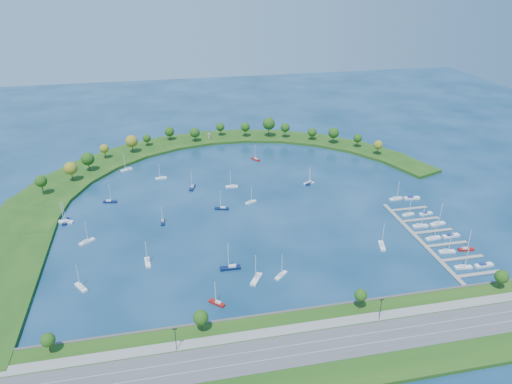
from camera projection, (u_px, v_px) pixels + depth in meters
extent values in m
plane|color=#072C45|center=(250.00, 202.00, 285.43)|extent=(700.00, 700.00, 0.00)
cube|color=#1A4813|center=(314.00, 349.00, 175.83)|extent=(420.00, 42.00, 1.60)
cube|color=#474442|center=(298.00, 311.00, 194.73)|extent=(420.00, 1.20, 1.80)
cube|color=#515154|center=(314.00, 347.00, 175.45)|extent=(420.00, 16.00, 0.12)
cube|color=gray|center=(305.00, 327.00, 185.14)|extent=(420.00, 5.00, 0.12)
cube|color=silver|center=(316.00, 352.00, 173.22)|extent=(420.00, 0.15, 0.02)
cube|color=silver|center=(312.00, 342.00, 177.62)|extent=(420.00, 0.15, 0.02)
cylinder|color=#382314|center=(50.00, 348.00, 171.84)|extent=(0.56, 0.56, 4.90)
sphere|color=#254210|center=(48.00, 340.00, 170.32)|extent=(5.20, 5.20, 5.20)
cylinder|color=#382314|center=(201.00, 326.00, 181.92)|extent=(0.56, 0.56, 5.25)
sphere|color=#254210|center=(201.00, 318.00, 180.26)|extent=(6.00, 6.00, 6.00)
cylinder|color=#382314|center=(360.00, 303.00, 193.86)|extent=(0.56, 0.56, 5.60)
sphere|color=#254210|center=(361.00, 296.00, 192.19)|extent=(5.20, 5.20, 5.20)
cylinder|color=#382314|center=(500.00, 284.00, 206.02)|extent=(0.56, 0.56, 4.90)
sphere|color=#254210|center=(502.00, 277.00, 204.43)|extent=(6.00, 6.00, 6.00)
cylinder|color=black|center=(176.00, 340.00, 171.99)|extent=(0.24, 0.24, 10.00)
cylinder|color=black|center=(380.00, 310.00, 186.78)|extent=(0.24, 0.24, 10.00)
cube|color=#1A4813|center=(28.00, 215.00, 268.46)|extent=(43.73, 48.72, 2.00)
cube|color=#1A4813|center=(52.00, 192.00, 296.15)|extent=(50.23, 54.30, 2.00)
cube|color=#1A4813|center=(82.00, 173.00, 322.68)|extent=(54.07, 56.09, 2.00)
cube|color=#1A4813|center=(115.00, 159.00, 346.52)|extent=(55.20, 54.07, 2.00)
cube|color=#1A4813|center=(151.00, 148.00, 366.28)|extent=(53.65, 48.47, 2.00)
cube|color=#1A4813|center=(187.00, 141.00, 380.84)|extent=(49.62, 39.75, 2.00)
cube|color=#1A4813|center=(224.00, 137.00, 389.33)|extent=(44.32, 29.96, 2.00)
cube|color=#1A4813|center=(262.00, 136.00, 391.28)|extent=(49.49, 38.05, 2.00)
cube|color=#1A4813|center=(299.00, 138.00, 386.56)|extent=(51.13, 44.12, 2.00)
cube|color=#1A4813|center=(336.00, 144.00, 375.46)|extent=(49.19, 47.96, 2.00)
cube|color=#1A4813|center=(372.00, 152.00, 358.61)|extent=(43.90, 49.49, 2.00)
cube|color=#1A4813|center=(406.00, 164.00, 336.99)|extent=(35.67, 48.74, 2.00)
cube|color=#1A4813|center=(2.00, 272.00, 219.66)|extent=(36.00, 130.81, 1.90)
cylinder|color=#382314|center=(43.00, 189.00, 288.53)|extent=(0.56, 0.56, 7.64)
sphere|color=#254210|center=(41.00, 181.00, 286.24)|extent=(7.19, 7.19, 7.19)
cylinder|color=#382314|center=(72.00, 176.00, 306.70)|extent=(0.56, 0.56, 7.36)
sphere|color=olive|center=(71.00, 168.00, 304.36)|extent=(8.51, 8.51, 8.51)
cylinder|color=#382314|center=(89.00, 166.00, 321.58)|extent=(0.56, 0.56, 7.22)
sphere|color=#254210|center=(88.00, 159.00, 319.24)|extent=(8.80, 8.80, 8.80)
cylinder|color=#382314|center=(105.00, 154.00, 342.71)|extent=(0.56, 0.56, 6.36)
sphere|color=olive|center=(104.00, 149.00, 340.77)|extent=(6.48, 6.48, 6.48)
cylinder|color=#382314|center=(132.00, 148.00, 353.11)|extent=(0.56, 0.56, 7.28)
sphere|color=olive|center=(132.00, 141.00, 350.74)|extent=(9.00, 9.00, 9.00)
cylinder|color=#382314|center=(147.00, 143.00, 366.79)|extent=(0.56, 0.56, 4.96)
sphere|color=#254210|center=(147.00, 138.00, 365.18)|extent=(6.10, 6.10, 6.10)
cylinder|color=#382314|center=(170.00, 137.00, 378.71)|extent=(0.56, 0.56, 5.54)
sphere|color=#254210|center=(169.00, 132.00, 376.84)|extent=(7.65, 7.65, 7.65)
cylinder|color=#382314|center=(195.00, 138.00, 375.55)|extent=(0.56, 0.56, 5.80)
sphere|color=#254210|center=(195.00, 133.00, 373.60)|extent=(7.91, 7.91, 7.91)
cylinder|color=#382314|center=(220.00, 132.00, 388.34)|extent=(0.56, 0.56, 6.06)
sphere|color=#254210|center=(220.00, 127.00, 386.43)|extent=(6.78, 6.78, 6.78)
cylinder|color=#382314|center=(245.00, 133.00, 385.70)|extent=(0.56, 0.56, 6.89)
sphere|color=#254210|center=(245.00, 127.00, 383.57)|extent=(7.34, 7.34, 7.34)
cylinder|color=#382314|center=(269.00, 131.00, 384.85)|extent=(0.56, 0.56, 9.25)
sphere|color=#254210|center=(269.00, 124.00, 381.98)|extent=(9.91, 9.91, 9.91)
cylinder|color=#382314|center=(285.00, 134.00, 383.52)|extent=(0.56, 0.56, 7.11)
sphere|color=#254210|center=(285.00, 128.00, 381.34)|extent=(7.28, 7.28, 7.28)
cylinder|color=#382314|center=(312.00, 137.00, 379.35)|extent=(0.56, 0.56, 4.93)
sphere|color=#254210|center=(312.00, 132.00, 377.67)|extent=(7.05, 7.05, 7.05)
cylinder|color=#382314|center=(333.00, 139.00, 371.19)|extent=(0.56, 0.56, 7.09)
sphere|color=#254210|center=(334.00, 133.00, 368.92)|extent=(8.33, 8.33, 8.33)
cylinder|color=#382314|center=(357.00, 144.00, 363.77)|extent=(0.56, 0.56, 6.03)
sphere|color=#254210|center=(358.00, 138.00, 361.88)|extent=(6.59, 6.59, 6.59)
cylinder|color=#382314|center=(377.00, 151.00, 349.41)|extent=(0.56, 0.56, 6.42)
sphere|color=olive|center=(378.00, 145.00, 347.43)|extent=(6.73, 6.73, 6.73)
cylinder|color=gray|center=(209.00, 136.00, 382.63)|extent=(2.20, 2.20, 3.80)
cylinder|color=gray|center=(209.00, 134.00, 381.74)|extent=(2.60, 2.60, 0.30)
cube|color=gray|center=(419.00, 240.00, 245.95)|extent=(2.20, 82.00, 0.40)
cube|color=gray|center=(480.00, 274.00, 219.10)|extent=(22.00, 2.00, 0.40)
cylinder|color=#382314|center=(501.00, 270.00, 221.01)|extent=(0.36, 0.36, 1.60)
cube|color=gray|center=(463.00, 258.00, 230.74)|extent=(22.00, 2.00, 0.40)
cylinder|color=#382314|center=(483.00, 255.00, 232.64)|extent=(0.36, 0.36, 1.60)
cube|color=gray|center=(448.00, 244.00, 242.37)|extent=(22.00, 2.00, 0.40)
cylinder|color=#382314|center=(467.00, 241.00, 244.27)|extent=(0.36, 0.36, 1.60)
cube|color=gray|center=(434.00, 231.00, 254.00)|extent=(22.00, 2.00, 0.40)
cylinder|color=#382314|center=(452.00, 229.00, 255.90)|extent=(0.36, 0.36, 1.60)
cube|color=gray|center=(421.00, 219.00, 265.63)|extent=(22.00, 2.00, 0.40)
cylinder|color=#382314|center=(439.00, 217.00, 267.53)|extent=(0.36, 0.36, 1.60)
cube|color=gray|center=(410.00, 209.00, 277.26)|extent=(22.00, 2.00, 0.40)
cylinder|color=#382314|center=(427.00, 206.00, 279.16)|extent=(0.36, 0.36, 1.60)
cube|color=#0A173F|center=(222.00, 208.00, 277.09)|extent=(8.49, 4.36, 0.98)
cube|color=silver|center=(223.00, 207.00, 276.69)|extent=(3.18, 2.30, 0.69)
cylinder|color=silver|center=(220.00, 199.00, 274.51)|extent=(0.32, 0.32, 11.04)
cube|color=#0A173F|center=(65.00, 221.00, 263.19)|extent=(2.59, 8.31, 0.99)
cube|color=silver|center=(65.00, 221.00, 262.09)|extent=(1.71, 2.94, 0.69)
cylinder|color=silver|center=(64.00, 211.00, 261.14)|extent=(0.32, 0.32, 11.12)
cube|color=white|center=(126.00, 170.00, 329.08)|extent=(8.27, 5.99, 0.98)
cube|color=silver|center=(127.00, 168.00, 329.20)|extent=(3.29, 2.80, 0.69)
cylinder|color=silver|center=(124.00, 162.00, 326.07)|extent=(0.32, 0.32, 11.06)
cube|color=white|center=(148.00, 262.00, 227.11)|extent=(3.17, 8.68, 1.02)
cube|color=silver|center=(147.00, 260.00, 227.46)|extent=(1.94, 3.12, 0.71)
cylinder|color=silver|center=(146.00, 252.00, 223.81)|extent=(0.32, 0.32, 11.47)
cube|color=white|center=(309.00, 183.00, 309.33)|extent=(7.44, 3.99, 0.86)
cube|color=silver|center=(308.00, 182.00, 308.71)|extent=(2.81, 2.07, 0.60)
cylinder|color=silver|center=(310.00, 176.00, 307.29)|extent=(0.32, 0.32, 9.68)
cube|color=#0A173F|center=(230.00, 268.00, 222.86)|extent=(9.74, 2.86, 1.16)
cube|color=silver|center=(232.00, 266.00, 222.60)|extent=(3.42, 1.95, 0.82)
cylinder|color=silver|center=(228.00, 255.00, 219.62)|extent=(0.32, 0.32, 13.10)
cube|color=maroon|center=(255.00, 159.00, 346.81)|extent=(5.75, 7.81, 0.93)
cube|color=silver|center=(256.00, 159.00, 345.94)|extent=(2.67, 3.11, 0.65)
cylinder|color=silver|center=(255.00, 152.00, 344.75)|extent=(0.32, 0.32, 10.47)
cube|color=#0A173F|center=(309.00, 183.00, 309.59)|extent=(6.96, 7.48, 0.96)
cube|color=silver|center=(310.00, 181.00, 309.86)|extent=(3.02, 3.14, 0.67)
cylinder|color=silver|center=(310.00, 175.00, 306.53)|extent=(0.32, 0.32, 10.79)
cube|color=white|center=(65.00, 222.00, 262.69)|extent=(8.94, 4.59, 1.03)
cube|color=silver|center=(67.00, 221.00, 262.26)|extent=(3.35, 2.42, 0.72)
cylinder|color=silver|center=(62.00, 212.00, 259.97)|extent=(0.32, 0.32, 11.62)
cube|color=white|center=(256.00, 279.00, 214.96)|extent=(7.24, 9.39, 1.13)
cube|color=silver|center=(257.00, 276.00, 215.34)|extent=(3.32, 3.78, 0.79)
cylinder|color=silver|center=(256.00, 267.00, 211.31)|extent=(0.32, 0.32, 12.73)
cube|color=white|center=(161.00, 178.00, 316.41)|extent=(7.42, 2.17, 0.89)
cube|color=silver|center=(162.00, 177.00, 316.23)|extent=(2.61, 1.48, 0.62)
cylinder|color=silver|center=(159.00, 171.00, 313.93)|extent=(0.32, 0.32, 9.97)
cube|color=white|center=(382.00, 246.00, 240.53)|extent=(4.80, 9.17, 1.06)
cube|color=silver|center=(382.00, 245.00, 239.34)|extent=(2.51, 3.45, 0.74)
cylinder|color=silver|center=(383.00, 234.00, 238.34)|extent=(0.32, 0.32, 11.92)
cube|color=white|center=(251.00, 202.00, 284.62)|extent=(7.21, 4.75, 0.84)
cube|color=silver|center=(250.00, 201.00, 283.93)|extent=(2.81, 2.29, 0.59)
cylinder|color=silver|center=(251.00, 194.00, 282.67)|extent=(0.32, 0.32, 9.50)
cube|color=maroon|center=(217.00, 303.00, 200.06)|extent=(6.84, 6.72, 0.90)
cube|color=silver|center=(218.00, 302.00, 199.36)|extent=(2.90, 2.88, 0.63)
cylinder|color=silver|center=(215.00, 292.00, 197.95)|extent=(0.32, 0.32, 10.11)
cube|color=white|center=(81.00, 287.00, 209.69)|extent=(6.35, 8.11, 0.98)
cube|color=silver|center=(82.00, 287.00, 208.81)|extent=(2.90, 3.27, 0.69)
cylinder|color=silver|center=(78.00, 276.00, 207.50)|extent=(0.32, 0.32, 11.04)
cube|color=white|center=(232.00, 187.00, 304.34)|extent=(7.92, 2.74, 0.93)
cube|color=silver|center=(233.00, 185.00, 304.08)|extent=(2.83, 1.72, 0.65)
cylinder|color=silver|center=(230.00, 179.00, 301.77)|extent=(0.32, 0.32, 10.51)
cube|color=white|center=(281.00, 275.00, 217.72)|extent=(7.14, 6.86, 0.93)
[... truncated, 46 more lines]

